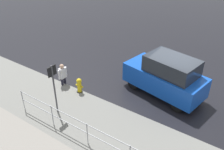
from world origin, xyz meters
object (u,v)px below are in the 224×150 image
at_px(moving_hatchback, 166,76).
at_px(sign_post, 54,83).
at_px(pedestrian, 63,74).
at_px(fire_hydrant, 79,86).

distance_m(moving_hatchback, sign_post, 5.25).
distance_m(pedestrian, sign_post, 2.42).
bearing_deg(fire_hydrant, sign_post, 96.71).
distance_m(moving_hatchback, fire_hydrant, 4.25).
distance_m(moving_hatchback, pedestrian, 5.19).
bearing_deg(sign_post, pedestrian, -53.13).
xyz_separation_m(fire_hydrant, pedestrian, (1.14, -0.05, 0.28)).
bearing_deg(fire_hydrant, pedestrian, -2.57).
relative_size(fire_hydrant, sign_post, 0.33).
bearing_deg(fire_hydrant, moving_hatchback, -147.19).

